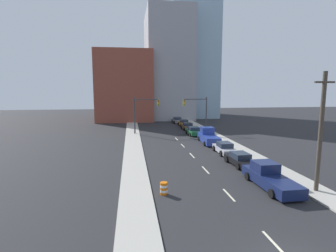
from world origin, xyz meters
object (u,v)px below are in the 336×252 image
at_px(traffic_barrel, 164,188).
at_px(sedan_gray, 177,120).
at_px(sedan_silver, 225,148).
at_px(sedan_green, 194,131).
at_px(traffic_signal_right, 200,110).
at_px(sedan_brown, 188,127).
at_px(pickup_truck_navy, 269,177).
at_px(traffic_signal_left, 142,110).
at_px(sedan_black, 240,159).
at_px(sedan_orange, 184,123).
at_px(pickup_truck_blue, 208,137).
at_px(utility_pole_right_near, 321,132).

height_order(traffic_barrel, sedan_gray, sedan_gray).
bearing_deg(sedan_silver, sedan_green, 93.65).
height_order(traffic_signal_right, sedan_brown, traffic_signal_right).
bearing_deg(pickup_truck_navy, sedan_gray, 89.43).
height_order(traffic_signal_left, pickup_truck_navy, traffic_signal_left).
xyz_separation_m(sedan_green, sedan_brown, (0.27, 6.21, -0.03)).
distance_m(sedan_black, sedan_orange, 30.33).
bearing_deg(traffic_signal_right, sedan_silver, -93.63).
bearing_deg(traffic_signal_left, sedan_brown, 22.20).
distance_m(traffic_barrel, sedan_black, 11.10).
bearing_deg(sedan_orange, traffic_barrel, -104.18).
xyz_separation_m(sedan_green, sedan_gray, (0.12, 17.27, -0.04)).
relative_size(pickup_truck_navy, sedan_black, 1.40).
distance_m(sedan_black, sedan_gray, 36.06).
relative_size(pickup_truck_blue, sedan_brown, 1.46).
relative_size(traffic_signal_right, sedan_black, 1.43).
bearing_deg(traffic_signal_left, pickup_truck_navy, -71.28).
bearing_deg(sedan_silver, utility_pole_right_near, -77.64).
height_order(traffic_barrel, pickup_truck_blue, pickup_truck_blue).
bearing_deg(pickup_truck_navy, traffic_signal_left, 107.90).
xyz_separation_m(traffic_signal_left, sedan_orange, (9.57, 9.11, -3.62)).
relative_size(sedan_black, sedan_brown, 1.04).
bearing_deg(pickup_truck_blue, traffic_barrel, -113.31).
distance_m(sedan_black, pickup_truck_blue, 11.93).
relative_size(traffic_barrel, pickup_truck_blue, 0.15).
height_order(sedan_black, sedan_gray, sedan_gray).
bearing_deg(traffic_signal_right, utility_pole_right_near, -86.75).
distance_m(traffic_barrel, sedan_brown, 32.75).
distance_m(traffic_signal_right, sedan_brown, 5.42).
bearing_deg(traffic_signal_right, sedan_orange, 96.85).
relative_size(traffic_signal_left, traffic_barrel, 6.93).
bearing_deg(sedan_green, pickup_truck_navy, -91.05).
relative_size(sedan_green, sedan_orange, 0.97).
bearing_deg(sedan_orange, sedan_black, -90.59).
bearing_deg(traffic_barrel, pickup_truck_navy, 2.51).
distance_m(traffic_signal_left, sedan_black, 23.51).
xyz_separation_m(traffic_signal_left, traffic_barrel, (0.48, -27.78, -3.79)).
xyz_separation_m(traffic_signal_left, sedan_black, (9.44, -21.22, -3.63)).
bearing_deg(utility_pole_right_near, sedan_silver, 101.56).
bearing_deg(pickup_truck_blue, sedan_gray, 93.93).
xyz_separation_m(traffic_barrel, pickup_truck_blue, (9.08, 18.48, 0.43)).
height_order(pickup_truck_blue, sedan_brown, pickup_truck_blue).
bearing_deg(sedan_silver, sedan_black, -91.55).
relative_size(utility_pole_right_near, sedan_gray, 1.94).
bearing_deg(sedan_silver, traffic_signal_right, 87.17).
bearing_deg(sedan_green, traffic_barrel, -110.29).
height_order(sedan_brown, sedan_orange, sedan_orange).
xyz_separation_m(traffic_signal_right, sedan_gray, (-1.57, 14.84, -3.63)).
height_order(sedan_green, sedan_orange, sedan_green).
xyz_separation_m(pickup_truck_blue, sedan_green, (-0.58, 6.86, -0.23)).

